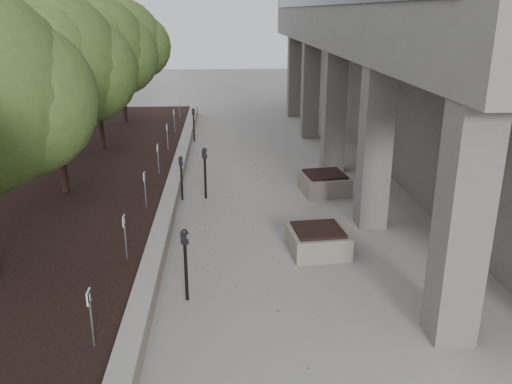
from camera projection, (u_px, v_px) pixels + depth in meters
name	position (u px, v px, depth m)	size (l,w,h in m)	color
ground	(250.00, 383.00, 7.88)	(90.00, 90.00, 0.00)	gray
retaining_wall	(175.00, 183.00, 16.19)	(0.39, 26.00, 0.50)	gray
planting_bed	(52.00, 187.00, 15.99)	(7.00, 26.00, 0.40)	black
crabapple_tree_3	(54.00, 94.00, 14.14)	(4.60, 4.00, 5.44)	#33511F
crabapple_tree_4	(96.00, 74.00, 18.86)	(4.60, 4.00, 5.44)	#33511F
crabapple_tree_5	(121.00, 61.00, 23.58)	(4.60, 4.00, 5.44)	#33511F
parking_sign_2	(91.00, 319.00, 7.93)	(0.04, 0.22, 0.96)	black
parking_sign_3	(125.00, 238.00, 10.76)	(0.04, 0.22, 0.96)	black
parking_sign_4	(145.00, 190.00, 13.59)	(0.04, 0.22, 0.96)	black
parking_sign_5	(158.00, 159.00, 16.43)	(0.04, 0.22, 0.96)	black
parking_sign_6	(167.00, 137.00, 19.26)	(0.04, 0.22, 0.96)	black
parking_sign_7	(174.00, 121.00, 22.09)	(0.04, 0.22, 0.96)	black
parking_sign_8	(180.00, 109.00, 24.93)	(0.04, 0.22, 0.96)	black
parking_meter_2	(186.00, 265.00, 9.92)	(0.14, 0.10, 1.47)	black
parking_meter_3	(205.00, 173.00, 15.40)	(0.15, 0.11, 1.54)	black
parking_meter_4	(182.00, 178.00, 15.30)	(0.13, 0.09, 1.33)	black
parking_meter_5	(194.00, 125.00, 22.26)	(0.14, 0.10, 1.41)	black
planter_front	(318.00, 240.00, 12.06)	(1.26, 1.26, 0.59)	gray
planter_back	(325.00, 183.00, 16.03)	(1.34, 1.34, 0.62)	gray
berry_scatter	(235.00, 243.00, 12.59)	(3.30, 14.10, 0.02)	maroon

